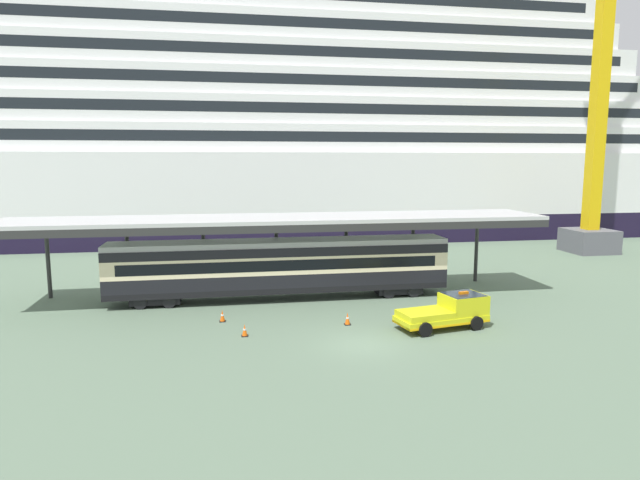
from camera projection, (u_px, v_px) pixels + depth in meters
name	position (u px, v px, depth m)	size (l,w,h in m)	color
ground_plane	(362.00, 345.00, 28.39)	(400.00, 400.00, 0.00)	#5A705A
cruise_ship	(212.00, 132.00, 70.08)	(128.24, 26.33, 39.47)	black
platform_canopy	(280.00, 221.00, 37.48)	(36.84, 5.85, 5.66)	#BBBBBB
train_carriage	(281.00, 266.00, 37.47)	(23.02, 2.81, 4.11)	black
service_truck	(449.00, 310.00, 31.23)	(5.49, 2.99, 2.02)	yellow
traffic_cone_near	(348.00, 319.00, 31.80)	(0.36, 0.36, 0.72)	black
traffic_cone_mid	(222.00, 316.00, 32.42)	(0.36, 0.36, 0.70)	black
traffic_cone_far	(245.00, 330.00, 29.73)	(0.36, 0.36, 0.67)	black
dockside_crane	(613.00, 40.00, 54.20)	(19.14, 4.40, 65.19)	#595960
quay_bollard	(475.00, 297.00, 36.16)	(0.48, 0.48, 0.96)	black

